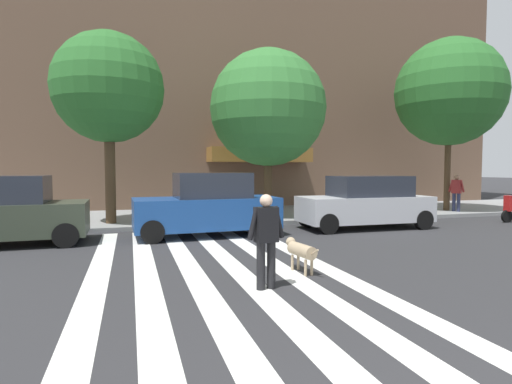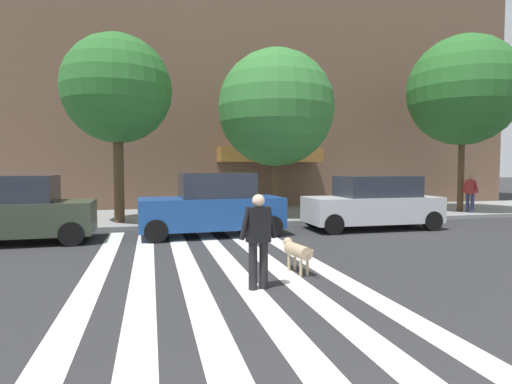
{
  "view_description": "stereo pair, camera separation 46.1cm",
  "coord_description": "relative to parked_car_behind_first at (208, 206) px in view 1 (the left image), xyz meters",
  "views": [
    {
      "loc": [
        -2.48,
        -1.29,
        2.08
      ],
      "look_at": [
        0.4,
        8.12,
        1.52
      ],
      "focal_mm": 28.89,
      "sensor_mm": 36.0,
      "label": 1
    },
    {
      "loc": [
        -2.04,
        -1.42,
        2.08
      ],
      "look_at": [
        0.4,
        8.12,
        1.52
      ],
      "focal_mm": 28.89,
      "sensor_mm": 36.0,
      "label": 2
    }
  ],
  "objects": [
    {
      "name": "ground_plane",
      "position": [
        0.2,
        -4.8,
        -0.92
      ],
      "size": [
        160.0,
        160.0,
        0.0
      ],
      "primitive_type": "plane",
      "color": "#2B2B2D"
    },
    {
      "name": "dog_on_leash",
      "position": [
        0.96,
        -4.97,
        -0.48
      ],
      "size": [
        0.36,
        1.13,
        0.65
      ],
      "color": "tan",
      "rests_on": "ground_plane"
    },
    {
      "name": "parked_car_behind_first",
      "position": [
        0.0,
        0.0,
        0.0
      ],
      "size": [
        4.42,
        2.0,
        1.95
      ],
      "color": "navy",
      "rests_on": "ground_plane"
    },
    {
      "name": "street_tree_further",
      "position": [
        11.72,
        3.07,
        4.62
      ],
      "size": [
        4.85,
        4.85,
        7.82
      ],
      "color": "#4C3823",
      "rests_on": "sidewalk_far"
    },
    {
      "name": "pedestrian_dog_walker",
      "position": [
        -0.07,
        -5.87,
        0.01
      ],
      "size": [
        0.71,
        0.29,
        1.64
      ],
      "color": "black",
      "rests_on": "ground_plane"
    },
    {
      "name": "crosswalk_stripes",
      "position": [
        -0.66,
        -4.8,
        -0.92
      ],
      "size": [
        4.95,
        12.2,
        0.01
      ],
      "color": "silver",
      "rests_on": "ground_plane"
    },
    {
      "name": "street_tree_nearest",
      "position": [
        -2.95,
        2.83,
        3.94
      ],
      "size": [
        3.81,
        3.81,
        6.64
      ],
      "color": "#4C3823",
      "rests_on": "sidewalk_far"
    },
    {
      "name": "street_tree_middle",
      "position": [
        3.11,
        3.45,
        3.59
      ],
      "size": [
        4.7,
        4.7,
        6.72
      ],
      "color": "#4C3823",
      "rests_on": "sidewalk_far"
    },
    {
      "name": "pedestrian_bystander",
      "position": [
        11.73,
        2.49,
        0.16
      ],
      "size": [
        0.4,
        0.67,
        1.64
      ],
      "color": "#282D4C",
      "rests_on": "sidewalk_far"
    },
    {
      "name": "parked_car_third_in_line",
      "position": [
        5.54,
        -0.0,
        -0.03
      ],
      "size": [
        4.55,
        1.92,
        1.82
      ],
      "color": "silver",
      "rests_on": "ground_plane"
    },
    {
      "name": "sidewalk_far",
      "position": [
        0.2,
        4.6,
        -0.85
      ],
      "size": [
        80.0,
        6.0,
        0.15
      ],
      "primitive_type": "cube",
      "color": "gray",
      "rests_on": "ground_plane"
    }
  ]
}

